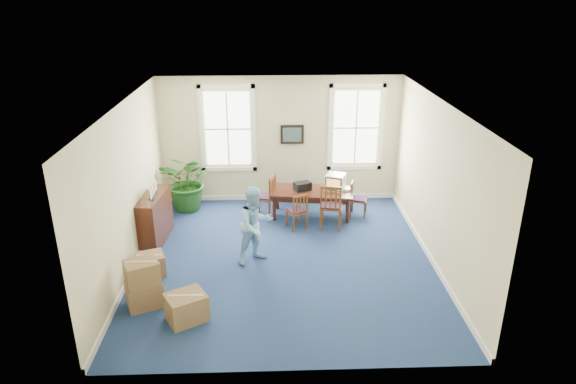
{
  "coord_description": "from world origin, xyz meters",
  "views": [
    {
      "loc": [
        -0.26,
        -9.19,
        5.19
      ],
      "look_at": [
        0.1,
        0.6,
        1.25
      ],
      "focal_mm": 32.0,
      "sensor_mm": 36.0,
      "label": 1
    }
  ],
  "objects_px": {
    "man": "(256,225)",
    "cardboard_boxes": "(158,279)",
    "chair_near_left": "(297,210)",
    "credenza": "(155,219)",
    "conference_table": "(312,203)",
    "potted_plant": "(189,182)",
    "crt_tv": "(336,182)"
  },
  "relations": [
    {
      "from": "conference_table",
      "to": "potted_plant",
      "type": "distance_m",
      "value": 3.06
    },
    {
      "from": "chair_near_left",
      "to": "man",
      "type": "bearing_deg",
      "value": 34.74
    },
    {
      "from": "conference_table",
      "to": "man",
      "type": "relative_size",
      "value": 1.21
    },
    {
      "from": "conference_table",
      "to": "credenza",
      "type": "distance_m",
      "value": 3.69
    },
    {
      "from": "potted_plant",
      "to": "cardboard_boxes",
      "type": "distance_m",
      "value": 4.06
    },
    {
      "from": "crt_tv",
      "to": "credenza",
      "type": "distance_m",
      "value": 4.25
    },
    {
      "from": "crt_tv",
      "to": "chair_near_left",
      "type": "height_order",
      "value": "crt_tv"
    },
    {
      "from": "chair_near_left",
      "to": "cardboard_boxes",
      "type": "distance_m",
      "value": 3.86
    },
    {
      "from": "potted_plant",
      "to": "cardboard_boxes",
      "type": "xyz_separation_m",
      "value": [
        0.02,
        -4.05,
        -0.27
      ]
    },
    {
      "from": "man",
      "to": "cardboard_boxes",
      "type": "height_order",
      "value": "man"
    },
    {
      "from": "conference_table",
      "to": "credenza",
      "type": "bearing_deg",
      "value": -153.31
    },
    {
      "from": "conference_table",
      "to": "potted_plant",
      "type": "xyz_separation_m",
      "value": [
        -2.99,
        0.51,
        0.4
      ]
    },
    {
      "from": "man",
      "to": "credenza",
      "type": "bearing_deg",
      "value": 123.33
    },
    {
      "from": "potted_plant",
      "to": "chair_near_left",
      "type": "bearing_deg",
      "value": -24.29
    },
    {
      "from": "chair_near_left",
      "to": "man",
      "type": "distance_m",
      "value": 1.78
    },
    {
      "from": "credenza",
      "to": "cardboard_boxes",
      "type": "xyz_separation_m",
      "value": [
        0.5,
        -2.32,
        -0.08
      ]
    },
    {
      "from": "crt_tv",
      "to": "chair_near_left",
      "type": "bearing_deg",
      "value": -122.0
    },
    {
      "from": "cardboard_boxes",
      "to": "man",
      "type": "bearing_deg",
      "value": 39.32
    },
    {
      "from": "chair_near_left",
      "to": "credenza",
      "type": "bearing_deg",
      "value": -14.14
    },
    {
      "from": "crt_tv",
      "to": "potted_plant",
      "type": "xyz_separation_m",
      "value": [
        -3.56,
        0.47,
        -0.12
      ]
    },
    {
      "from": "man",
      "to": "cardboard_boxes",
      "type": "distance_m",
      "value": 2.21
    },
    {
      "from": "conference_table",
      "to": "man",
      "type": "distance_m",
      "value": 2.55
    },
    {
      "from": "conference_table",
      "to": "crt_tv",
      "type": "bearing_deg",
      "value": 11.85
    },
    {
      "from": "conference_table",
      "to": "cardboard_boxes",
      "type": "height_order",
      "value": "cardboard_boxes"
    },
    {
      "from": "conference_table",
      "to": "man",
      "type": "height_order",
      "value": "man"
    },
    {
      "from": "credenza",
      "to": "potted_plant",
      "type": "distance_m",
      "value": 1.8
    },
    {
      "from": "crt_tv",
      "to": "credenza",
      "type": "xyz_separation_m",
      "value": [
        -4.05,
        -1.26,
        -0.32
      ]
    },
    {
      "from": "crt_tv",
      "to": "chair_near_left",
      "type": "distance_m",
      "value": 1.27
    },
    {
      "from": "conference_table",
      "to": "chair_near_left",
      "type": "xyz_separation_m",
      "value": [
        -0.4,
        -0.66,
        0.11
      ]
    },
    {
      "from": "crt_tv",
      "to": "potted_plant",
      "type": "bearing_deg",
      "value": -165.52
    },
    {
      "from": "crt_tv",
      "to": "man",
      "type": "distance_m",
      "value": 2.88
    },
    {
      "from": "conference_table",
      "to": "potted_plant",
      "type": "height_order",
      "value": "potted_plant"
    }
  ]
}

